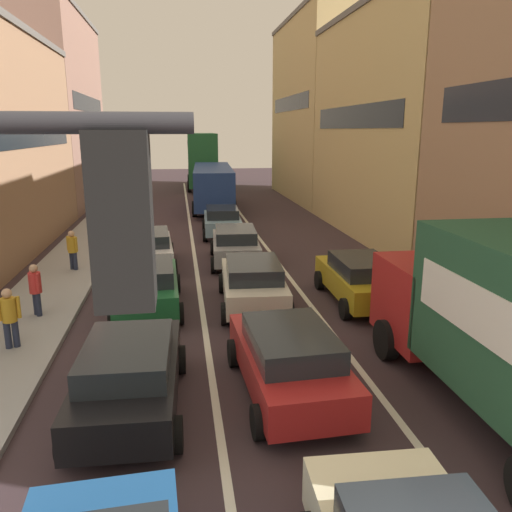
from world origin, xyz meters
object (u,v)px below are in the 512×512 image
(hatchback_centre_lane_third, at_px, (253,282))
(bus_far_queue_secondary, at_px, (202,158))
(sedan_centre_lane_fifth, at_px, (222,220))
(pedestrian_far_sidewalk, at_px, (73,249))
(sedan_left_lane_third, at_px, (147,285))
(wagon_left_lane_second, at_px, (130,374))
(sedan_centre_lane_second, at_px, (289,359))
(sedan_left_lane_fourth, at_px, (149,248))
(bus_mid_queue_primary, at_px, (213,184))
(sedan_right_lane_behind_truck, at_px, (360,278))
(pedestrian_near_kerb, at_px, (36,289))
(coupe_centre_lane_fourth, at_px, (235,244))
(pedestrian_mid_sidewalk, at_px, (10,317))

(hatchback_centre_lane_third, bearing_deg, bus_far_queue_secondary, 3.30)
(bus_far_queue_secondary, bearing_deg, hatchback_centre_lane_third, -178.73)
(sedan_centre_lane_fifth, xyz_separation_m, pedestrian_far_sidewalk, (-6.27, -6.25, 0.15))
(sedan_left_lane_third, relative_size, bus_far_queue_secondary, 0.41)
(bus_far_queue_secondary, bearing_deg, wagon_left_lane_second, 176.56)
(sedan_centre_lane_second, height_order, sedan_left_lane_fourth, same)
(sedan_left_lane_third, distance_m, bus_mid_queue_primary, 20.37)
(sedan_left_lane_third, relative_size, sedan_right_lane_behind_truck, 1.01)
(sedan_left_lane_fourth, xyz_separation_m, pedestrian_near_kerb, (-2.90, -5.42, 0.15))
(wagon_left_lane_second, xyz_separation_m, pedestrian_far_sidewalk, (-3.03, 10.45, 0.15))
(sedan_left_lane_fourth, bearing_deg, sedan_centre_lane_second, -165.54)
(coupe_centre_lane_fourth, relative_size, sedan_right_lane_behind_truck, 1.02)
(coupe_centre_lane_fourth, height_order, sedan_centre_lane_fifth, same)
(pedestrian_near_kerb, bearing_deg, sedan_left_lane_third, -28.25)
(hatchback_centre_lane_third, distance_m, bus_mid_queue_primary, 20.31)
(sedan_left_lane_fourth, xyz_separation_m, sedan_right_lane_behind_truck, (6.87, -5.35, 0.00))
(bus_mid_queue_primary, relative_size, bus_far_queue_secondary, 1.01)
(hatchback_centre_lane_third, height_order, sedan_left_lane_third, same)
(sedan_left_lane_third, height_order, bus_far_queue_secondary, bus_far_queue_secondary)
(pedestrian_far_sidewalk, bearing_deg, pedestrian_mid_sidewalk, -144.40)
(pedestrian_near_kerb, distance_m, pedestrian_mid_sidewalk, 2.26)
(bus_far_queue_secondary, xyz_separation_m, pedestrian_far_sidewalk, (-6.35, -28.62, -1.88))
(sedan_left_lane_fourth, bearing_deg, pedestrian_mid_sidewalk, 156.06)
(sedan_right_lane_behind_truck, height_order, bus_mid_queue_primary, bus_mid_queue_primary)
(sedan_left_lane_fourth, bearing_deg, wagon_left_lane_second, 177.99)
(sedan_left_lane_third, bearing_deg, bus_far_queue_secondary, -7.27)
(sedan_right_lane_behind_truck, height_order, pedestrian_mid_sidewalk, pedestrian_mid_sidewalk)
(sedan_left_lane_third, height_order, bus_mid_queue_primary, bus_mid_queue_primary)
(bus_far_queue_secondary, bearing_deg, coupe_centre_lane_fourth, -178.64)
(sedan_right_lane_behind_truck, bearing_deg, wagon_left_lane_second, 130.48)
(sedan_left_lane_third, height_order, sedan_left_lane_fourth, same)
(wagon_left_lane_second, height_order, coupe_centre_lane_fourth, same)
(sedan_left_lane_third, distance_m, pedestrian_near_kerb, 3.14)
(sedan_left_lane_fourth, distance_m, bus_mid_queue_primary, 15.50)
(hatchback_centre_lane_third, bearing_deg, sedan_centre_lane_second, -177.16)
(coupe_centre_lane_fourth, bearing_deg, sedan_left_lane_fourth, 95.48)
(sedan_left_lane_third, xyz_separation_m, sedan_right_lane_behind_truck, (6.65, -0.33, 0.00))
(bus_mid_queue_primary, relative_size, pedestrian_mid_sidewalk, 6.39)
(pedestrian_mid_sidewalk, bearing_deg, sedan_left_lane_fourth, -41.75)
(bus_far_queue_secondary, bearing_deg, bus_mid_queue_primary, -178.14)
(pedestrian_near_kerb, distance_m, pedestrian_far_sidewalk, 4.99)
(sedan_right_lane_behind_truck, relative_size, pedestrian_far_sidewalk, 2.61)
(sedan_left_lane_fourth, relative_size, pedestrian_mid_sidewalk, 2.65)
(sedan_centre_lane_second, relative_size, pedestrian_far_sidewalk, 2.64)
(sedan_centre_lane_fifth, xyz_separation_m, sedan_right_lane_behind_truck, (3.42, -11.17, 0.00))
(sedan_centre_lane_second, relative_size, sedan_left_lane_fourth, 1.00)
(sedan_left_lane_third, bearing_deg, sedan_centre_lane_fifth, -18.18)
(sedan_centre_lane_fifth, relative_size, pedestrian_mid_sidewalk, 2.63)
(hatchback_centre_lane_third, xyz_separation_m, pedestrian_near_kerb, (-6.34, -0.17, 0.15))
(sedan_centre_lane_second, bearing_deg, bus_far_queue_secondary, -2.79)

